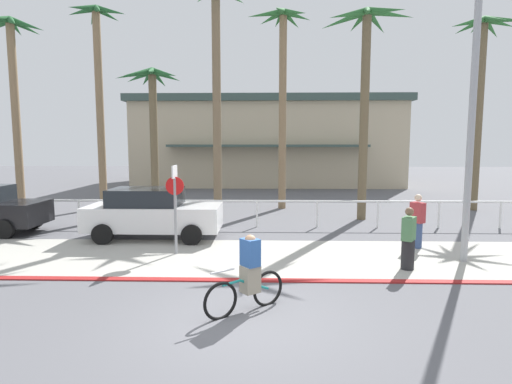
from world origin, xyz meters
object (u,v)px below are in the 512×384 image
at_px(palm_tree_2, 98,70).
at_px(palm_tree_6, 366,65).
at_px(stop_sign_bike_lane, 175,197).
at_px(palm_tree_7, 483,68).
at_px(pedestrian_1, 408,242).
at_px(palm_tree_1, 12,72).
at_px(palm_tree_4, 217,49).
at_px(car_white_1, 152,213).
at_px(cyclist_teal_0, 248,275).
at_px(streetlight_curb, 477,100).
at_px(pedestrian_0, 417,224).
at_px(palm_tree_5, 282,67).
at_px(palm_tree_3, 152,100).

bearing_deg(palm_tree_2, palm_tree_6, -12.97).
distance_m(stop_sign_bike_lane, palm_tree_7, 15.83).
relative_size(palm_tree_2, palm_tree_7, 1.08).
height_order(palm_tree_6, pedestrian_1, palm_tree_6).
distance_m(palm_tree_1, palm_tree_7, 21.51).
xyz_separation_m(palm_tree_4, pedestrian_1, (5.66, -7.70, -6.38)).
height_order(car_white_1, cyclist_teal_0, car_white_1).
bearing_deg(pedestrian_1, palm_tree_7, 56.77).
bearing_deg(car_white_1, stop_sign_bike_lane, -58.63).
xyz_separation_m(stop_sign_bike_lane, streetlight_curb, (7.92, -0.78, 2.60)).
distance_m(palm_tree_1, pedestrian_0, 18.35).
bearing_deg(pedestrian_1, palm_tree_5, 105.93).
xyz_separation_m(palm_tree_6, pedestrian_1, (-0.41, -7.13, -5.60)).
xyz_separation_m(streetlight_curb, pedestrian_0, (-0.77, 1.67, -3.51)).
bearing_deg(palm_tree_7, palm_tree_6, -156.66).
xyz_separation_m(palm_tree_3, pedestrian_1, (8.83, -9.09, -4.43)).
bearing_deg(palm_tree_4, cyclist_teal_0, -80.39).
distance_m(palm_tree_1, car_white_1, 11.05).
bearing_deg(streetlight_curb, palm_tree_1, 153.78).
bearing_deg(stop_sign_bike_lane, palm_tree_6, 41.43).
xyz_separation_m(palm_tree_6, pedestrian_0, (0.59, -4.90, -5.56)).
relative_size(palm_tree_5, pedestrian_0, 5.68).
distance_m(stop_sign_bike_lane, palm_tree_1, 12.65).
distance_m(palm_tree_4, cyclist_teal_0, 12.35).
bearing_deg(car_white_1, palm_tree_2, 122.78).
height_order(palm_tree_6, pedestrian_0, palm_tree_6).
relative_size(palm_tree_1, palm_tree_7, 0.99).
distance_m(stop_sign_bike_lane, cyclist_teal_0, 4.72).
bearing_deg(streetlight_curb, cyclist_teal_0, -150.12).
bearing_deg(palm_tree_1, streetlight_curb, -26.22).
height_order(palm_tree_6, car_white_1, palm_tree_6).
relative_size(stop_sign_bike_lane, pedestrian_1, 1.61).
xyz_separation_m(palm_tree_2, palm_tree_6, (12.00, -2.77, -0.32)).
relative_size(palm_tree_5, car_white_1, 2.14).
distance_m(palm_tree_1, palm_tree_4, 9.59).
distance_m(palm_tree_6, cyclist_teal_0, 12.11).
height_order(palm_tree_4, pedestrian_1, palm_tree_4).
height_order(palm_tree_2, cyclist_teal_0, palm_tree_2).
height_order(palm_tree_4, palm_tree_7, palm_tree_4).
bearing_deg(palm_tree_4, streetlight_curb, -43.90).
bearing_deg(stop_sign_bike_lane, cyclist_teal_0, -60.74).
bearing_deg(palm_tree_5, palm_tree_3, -171.46).
bearing_deg(pedestrian_0, palm_tree_4, 140.56).
bearing_deg(palm_tree_4, palm_tree_2, 159.78).
bearing_deg(pedestrian_1, palm_tree_4, 126.29).
relative_size(streetlight_curb, pedestrian_1, 4.70).
distance_m(palm_tree_5, cyclist_teal_0, 14.10).
height_order(palm_tree_1, car_white_1, palm_tree_1).
distance_m(palm_tree_3, cyclist_teal_0, 13.54).
relative_size(palm_tree_4, cyclist_teal_0, 6.45).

